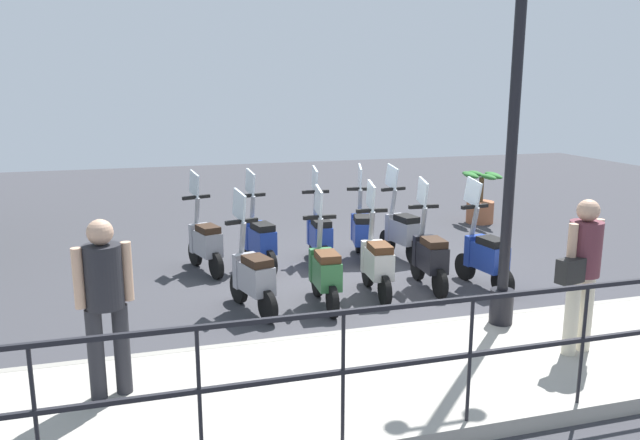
{
  "coord_description": "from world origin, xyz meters",
  "views": [
    {
      "loc": [
        -8.3,
        2.97,
        2.84
      ],
      "look_at": [
        0.2,
        0.5,
        0.9
      ],
      "focal_mm": 35.0,
      "sensor_mm": 36.0,
      "label": 1
    }
  ],
  "objects_px": {
    "scooter_far_0": "(401,230)",
    "scooter_near_0": "(485,255)",
    "scooter_near_1": "(429,256)",
    "scooter_far_3": "(259,239)",
    "scooter_near_3": "(325,271)",
    "lamp_post_near": "(512,145)",
    "pedestrian_with_bag": "(582,265)",
    "scooter_far_4": "(205,242)",
    "scooter_far_1": "(361,231)",
    "potted_palm": "(480,202)",
    "scooter_near_4": "(252,276)",
    "pedestrian_distant": "(105,295)",
    "scooter_near_2": "(377,261)",
    "scooter_far_2": "(319,235)"
  },
  "relations": [
    {
      "from": "pedestrian_distant",
      "to": "scooter_near_4",
      "type": "relative_size",
      "value": 1.03
    },
    {
      "from": "scooter_far_2",
      "to": "lamp_post_near",
      "type": "bearing_deg",
      "value": -157.05
    },
    {
      "from": "scooter_near_4",
      "to": "pedestrian_with_bag",
      "type": "bearing_deg",
      "value": -146.18
    },
    {
      "from": "scooter_near_3",
      "to": "scooter_far_0",
      "type": "height_order",
      "value": "same"
    },
    {
      "from": "scooter_near_4",
      "to": "scooter_far_0",
      "type": "xyz_separation_m",
      "value": [
        1.76,
        -2.79,
        0.0
      ]
    },
    {
      "from": "scooter_near_0",
      "to": "scooter_far_2",
      "type": "height_order",
      "value": "same"
    },
    {
      "from": "potted_palm",
      "to": "scooter_near_1",
      "type": "height_order",
      "value": "scooter_near_1"
    },
    {
      "from": "scooter_near_4",
      "to": "scooter_far_2",
      "type": "bearing_deg",
      "value": -53.19
    },
    {
      "from": "pedestrian_with_bag",
      "to": "scooter_near_1",
      "type": "height_order",
      "value": "pedestrian_with_bag"
    },
    {
      "from": "lamp_post_near",
      "to": "scooter_far_1",
      "type": "height_order",
      "value": "lamp_post_near"
    },
    {
      "from": "pedestrian_distant",
      "to": "scooter_near_2",
      "type": "relative_size",
      "value": 1.03
    },
    {
      "from": "scooter_near_0",
      "to": "scooter_near_3",
      "type": "height_order",
      "value": "same"
    },
    {
      "from": "pedestrian_distant",
      "to": "potted_palm",
      "type": "height_order",
      "value": "pedestrian_distant"
    },
    {
      "from": "potted_palm",
      "to": "scooter_near_1",
      "type": "distance_m",
      "value": 4.65
    },
    {
      "from": "scooter_far_1",
      "to": "scooter_near_4",
      "type": "bearing_deg",
      "value": 145.47
    },
    {
      "from": "potted_palm",
      "to": "scooter_near_1",
      "type": "xyz_separation_m",
      "value": [
        -3.61,
        2.92,
        0.04
      ]
    },
    {
      "from": "pedestrian_distant",
      "to": "scooter_far_4",
      "type": "distance_m",
      "value": 4.21
    },
    {
      "from": "scooter_near_2",
      "to": "scooter_near_4",
      "type": "xyz_separation_m",
      "value": [
        -0.17,
        1.73,
        0.0
      ]
    },
    {
      "from": "pedestrian_distant",
      "to": "scooter_near_1",
      "type": "height_order",
      "value": "pedestrian_distant"
    },
    {
      "from": "scooter_near_2",
      "to": "scooter_far_4",
      "type": "height_order",
      "value": "same"
    },
    {
      "from": "scooter_far_1",
      "to": "scooter_near_2",
      "type": "bearing_deg",
      "value": -179.77
    },
    {
      "from": "lamp_post_near",
      "to": "pedestrian_with_bag",
      "type": "distance_m",
      "value": 1.47
    },
    {
      "from": "lamp_post_near",
      "to": "scooter_near_3",
      "type": "bearing_deg",
      "value": 48.35
    },
    {
      "from": "scooter_far_1",
      "to": "scooter_near_3",
      "type": "bearing_deg",
      "value": 161.87
    },
    {
      "from": "potted_palm",
      "to": "scooter_near_4",
      "type": "bearing_deg",
      "value": 125.1
    },
    {
      "from": "lamp_post_near",
      "to": "scooter_near_4",
      "type": "relative_size",
      "value": 2.97
    },
    {
      "from": "potted_palm",
      "to": "scooter_near_2",
      "type": "relative_size",
      "value": 0.69
    },
    {
      "from": "scooter_far_4",
      "to": "scooter_near_2",
      "type": "bearing_deg",
      "value": -145.87
    },
    {
      "from": "scooter_near_4",
      "to": "scooter_far_2",
      "type": "relative_size",
      "value": 1.0
    },
    {
      "from": "pedestrian_with_bag",
      "to": "lamp_post_near",
      "type": "bearing_deg",
      "value": 2.37
    },
    {
      "from": "scooter_near_0",
      "to": "scooter_near_3",
      "type": "xyz_separation_m",
      "value": [
        -0.08,
        2.38,
        0.0
      ]
    },
    {
      "from": "potted_palm",
      "to": "scooter_far_1",
      "type": "distance_m",
      "value": 3.84
    },
    {
      "from": "lamp_post_near",
      "to": "scooter_far_1",
      "type": "xyz_separation_m",
      "value": [
        3.45,
        0.45,
        -1.71
      ]
    },
    {
      "from": "pedestrian_with_bag",
      "to": "potted_palm",
      "type": "bearing_deg",
      "value": -37.21
    },
    {
      "from": "scooter_near_1",
      "to": "scooter_far_3",
      "type": "distance_m",
      "value": 2.65
    },
    {
      "from": "pedestrian_distant",
      "to": "scooter_near_4",
      "type": "xyz_separation_m",
      "value": [
        2.06,
        -1.63,
        -0.6
      ]
    },
    {
      "from": "scooter_far_4",
      "to": "scooter_far_1",
      "type": "bearing_deg",
      "value": -106.22
    },
    {
      "from": "scooter_far_4",
      "to": "scooter_near_4",
      "type": "bearing_deg",
      "value": 175.03
    },
    {
      "from": "scooter_near_3",
      "to": "pedestrian_distant",
      "type": "bearing_deg",
      "value": 130.95
    },
    {
      "from": "scooter_near_0",
      "to": "scooter_near_4",
      "type": "height_order",
      "value": "same"
    },
    {
      "from": "scooter_near_1",
      "to": "scooter_near_3",
      "type": "height_order",
      "value": "same"
    },
    {
      "from": "potted_palm",
      "to": "scooter_near_0",
      "type": "xyz_separation_m",
      "value": [
        -3.8,
        2.16,
        0.04
      ]
    },
    {
      "from": "scooter_far_1",
      "to": "pedestrian_distant",
      "type": "bearing_deg",
      "value": 150.17
    },
    {
      "from": "lamp_post_near",
      "to": "pedestrian_with_bag",
      "type": "height_order",
      "value": "lamp_post_near"
    },
    {
      "from": "pedestrian_distant",
      "to": "scooter_near_0",
      "type": "xyz_separation_m",
      "value": [
        2.11,
        -4.94,
        -0.6
      ]
    },
    {
      "from": "scooter_near_1",
      "to": "scooter_far_1",
      "type": "xyz_separation_m",
      "value": [
        1.69,
        0.4,
        0.0
      ]
    },
    {
      "from": "scooter_far_1",
      "to": "potted_palm",
      "type": "bearing_deg",
      "value": -46.35
    },
    {
      "from": "scooter_near_0",
      "to": "scooter_near_3",
      "type": "distance_m",
      "value": 2.38
    },
    {
      "from": "pedestrian_distant",
      "to": "scooter_near_0",
      "type": "height_order",
      "value": "pedestrian_distant"
    },
    {
      "from": "scooter_far_0",
      "to": "scooter_near_0",
      "type": "bearing_deg",
      "value": -172.22
    }
  ]
}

